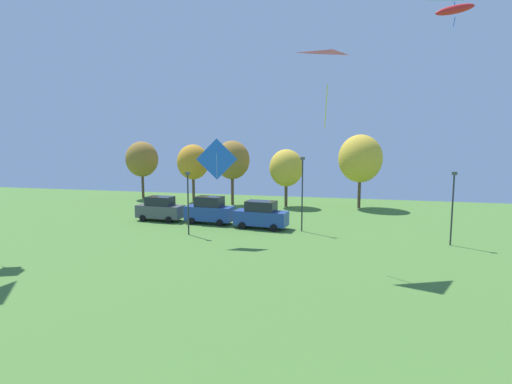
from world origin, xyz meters
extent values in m
pyramid|color=#E54C93|center=(3.11, 28.37, 12.27)|extent=(3.18, 2.79, 0.15)
cylinder|color=yellow|center=(2.73, 29.21, 9.95)|extent=(0.22, 0.40, 2.63)
pyramid|color=green|center=(8.76, 32.22, 15.74)|extent=(2.82, 3.45, 0.29)
cube|color=blue|center=(-5.69, 32.30, 6.43)|extent=(3.02, 0.98, 3.14)
cylinder|color=white|center=(-5.69, 32.28, 6.43)|extent=(0.15, 0.33, 2.85)
ellipsoid|color=red|center=(11.72, 38.39, 17.89)|extent=(3.06, 1.09, 1.16)
cube|color=blue|center=(11.72, 38.39, 18.07)|extent=(0.20, 0.12, 0.82)
cylinder|color=blue|center=(11.72, 38.39, 16.98)|extent=(0.16, 0.07, 0.73)
cube|color=#4C5156|center=(-14.04, 38.90, 0.94)|extent=(4.69, 2.05, 1.23)
cube|color=#1E232D|center=(-14.04, 38.90, 1.98)|extent=(2.61, 1.80, 0.86)
cylinder|color=black|center=(-12.66, 37.92, 0.32)|extent=(0.65, 0.25, 0.64)
cylinder|color=black|center=(-12.57, 39.73, 0.32)|extent=(0.65, 0.25, 0.64)
cylinder|color=black|center=(-15.51, 38.06, 0.32)|extent=(0.65, 0.25, 0.64)
cylinder|color=black|center=(-15.42, 39.88, 0.32)|extent=(0.65, 0.25, 0.64)
cube|color=#234299|center=(-8.77, 38.69, 1.00)|extent=(4.71, 2.07, 1.35)
cube|color=#1E232D|center=(-8.77, 38.69, 2.14)|extent=(2.64, 1.79, 0.95)
cylinder|color=black|center=(-7.40, 37.72, 0.32)|extent=(0.65, 0.26, 0.64)
cylinder|color=black|center=(-7.28, 39.47, 0.32)|extent=(0.65, 0.26, 0.64)
cylinder|color=black|center=(-10.25, 37.91, 0.32)|extent=(0.65, 0.26, 0.64)
cylinder|color=black|center=(-10.13, 39.67, 0.32)|extent=(0.65, 0.26, 0.64)
cube|color=#234299|center=(-3.49, 37.78, 0.96)|extent=(4.94, 2.27, 1.28)
cube|color=#1E232D|center=(-3.49, 37.78, 2.04)|extent=(2.78, 1.91, 0.89)
cylinder|color=black|center=(-2.11, 36.74, 0.32)|extent=(0.66, 0.28, 0.64)
cylinder|color=black|center=(-1.93, 38.52, 0.32)|extent=(0.66, 0.28, 0.64)
cylinder|color=black|center=(-5.06, 37.04, 0.32)|extent=(0.66, 0.28, 0.64)
cylinder|color=black|center=(-4.87, 38.82, 0.32)|extent=(0.66, 0.28, 0.64)
cylinder|color=#2D2D33|center=(-8.80, 33.84, 2.53)|extent=(0.12, 0.12, 5.05)
cube|color=#4C4C51|center=(-8.80, 33.84, 5.17)|extent=(0.36, 0.20, 0.24)
cylinder|color=#2D2D33|center=(11.73, 35.39, 2.65)|extent=(0.12, 0.12, 5.31)
cube|color=#4C4C51|center=(11.73, 35.39, 5.43)|extent=(0.36, 0.20, 0.24)
cylinder|color=#2D2D33|center=(0.24, 37.45, 3.12)|extent=(0.12, 0.12, 6.23)
cube|color=#4C4C51|center=(0.24, 37.45, 6.35)|extent=(0.36, 0.20, 0.24)
cylinder|color=brown|center=(-24.01, 53.02, 1.91)|extent=(0.36, 0.36, 3.82)
ellipsoid|color=olive|center=(-24.01, 53.02, 5.47)|extent=(4.40, 4.40, 4.84)
cylinder|color=brown|center=(-16.09, 52.17, 1.82)|extent=(0.36, 0.36, 3.64)
ellipsoid|color=gold|center=(-16.09, 52.17, 5.20)|extent=(4.17, 4.17, 4.58)
cylinder|color=brown|center=(-10.17, 50.47, 1.99)|extent=(0.36, 0.36, 3.98)
ellipsoid|color=olive|center=(-10.17, 50.47, 5.59)|extent=(4.31, 4.31, 4.74)
cylinder|color=brown|center=(-3.44, 50.68, 1.59)|extent=(0.36, 0.36, 3.18)
ellipsoid|color=gold|center=(-3.44, 50.68, 4.70)|extent=(4.06, 4.06, 4.46)
cylinder|color=brown|center=(5.14, 51.86, 1.97)|extent=(0.36, 0.36, 3.95)
ellipsoid|color=gold|center=(5.14, 51.86, 5.86)|extent=(5.10, 5.10, 5.61)
camera|label=1|loc=(4.66, 3.38, 7.62)|focal=28.00mm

